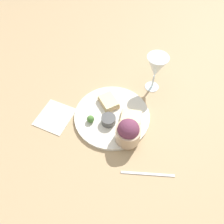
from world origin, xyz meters
The scene contains 10 objects.
ground_plane centered at (0.00, 0.00, 0.00)m, with size 4.00×4.00×0.00m, color tan.
dinner_plate centered at (0.00, 0.00, 0.01)m, with size 0.30×0.30×0.01m.
salad_bowl centered at (0.11, -0.06, 0.06)m, with size 0.09×0.09×0.10m.
sauce_ramekin centered at (0.01, -0.04, 0.03)m, with size 0.06×0.06×0.03m.
cheese_toast_near centered at (-0.04, 0.04, 0.03)m, with size 0.10×0.09×0.03m.
cheese_toast_far centered at (0.07, 0.02, 0.03)m, with size 0.10×0.09×0.03m.
wine_glass centered at (0.06, 0.23, 0.12)m, with size 0.09×0.09×0.17m.
garnish centered at (-0.05, -0.07, 0.03)m, with size 0.03×0.03×0.03m.
napkin centered at (-0.19, -0.13, 0.00)m, with size 0.15×0.16×0.01m.
fork centered at (0.23, -0.13, 0.00)m, with size 0.16×0.10×0.01m.
Camera 1 is at (0.27, -0.40, 0.73)m, focal length 35.00 mm.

